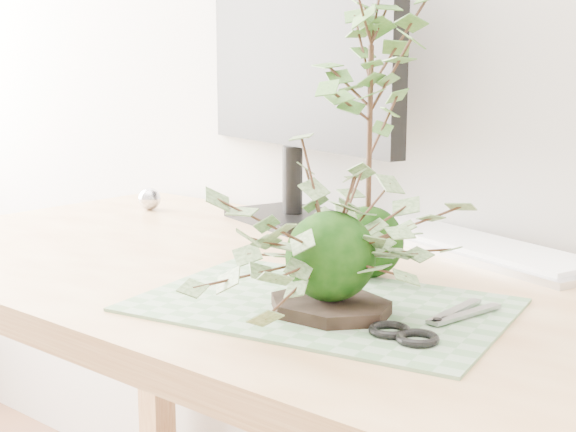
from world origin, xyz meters
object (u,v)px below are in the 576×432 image
(maple_kokedama, at_px, (371,64))
(monitor, at_px, (296,62))
(desk, at_px, (348,346))
(ivy_kokedama, at_px, (331,214))
(keyboard, at_px, (469,245))

(maple_kokedama, xyz_separation_m, monitor, (-0.33, 0.25, 0.00))
(desk, distance_m, ivy_kokedama, 0.25)
(desk, distance_m, keyboard, 0.30)
(desk, relative_size, ivy_kokedama, 4.35)
(desk, distance_m, monitor, 0.58)
(desk, xyz_separation_m, monitor, (-0.33, 0.29, 0.38))
(maple_kokedama, distance_m, monitor, 0.41)
(maple_kokedama, distance_m, keyboard, 0.37)
(desk, bearing_deg, monitor, 138.67)
(desk, relative_size, maple_kokedama, 3.91)
(monitor, bearing_deg, maple_kokedama, -18.99)
(desk, xyz_separation_m, keyboard, (0.03, 0.28, 0.10))
(monitor, bearing_deg, ivy_kokedama, -28.75)
(maple_kokedama, bearing_deg, desk, -91.26)
(ivy_kokedama, height_order, monitor, monitor)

